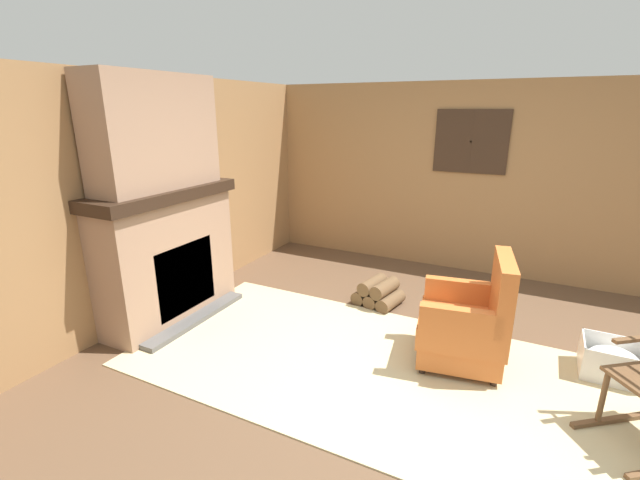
{
  "coord_description": "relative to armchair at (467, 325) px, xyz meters",
  "views": [
    {
      "loc": [
        0.65,
        -2.88,
        2.04
      ],
      "look_at": [
        -1.01,
        0.42,
        0.9
      ],
      "focal_mm": 24.0,
      "sensor_mm": 36.0,
      "label": 1
    }
  ],
  "objects": [
    {
      "name": "fireplace_hearth",
      "position": [
        -2.78,
        -0.45,
        0.31
      ],
      "size": [
        0.66,
        1.53,
        1.32
      ],
      "color": "#9E7A60",
      "rests_on": "ground"
    },
    {
      "name": "chimney_breast",
      "position": [
        -2.8,
        -0.45,
        1.49
      ],
      "size": [
        0.39,
        1.25,
        1.02
      ],
      "color": "#9E7A60",
      "rests_on": "fireplace_hearth"
    },
    {
      "name": "ground_plane",
      "position": [
        -0.31,
        -0.45,
        -0.35
      ],
      "size": [
        14.0,
        14.0,
        0.0
      ],
      "primitive_type": "plane",
      "color": "brown"
    },
    {
      "name": "firewood_stack",
      "position": [
        -1.01,
        0.75,
        -0.22
      ],
      "size": [
        0.53,
        0.47,
        0.28
      ],
      "rotation": [
        0.0,
        0.0,
        -0.2
      ],
      "color": "brown",
      "rests_on": "ground"
    },
    {
      "name": "oil_lamp_vase",
      "position": [
        -2.84,
        -1.0,
        1.07
      ],
      "size": [
        0.12,
        0.12,
        0.27
      ],
      "color": "silver",
      "rests_on": "fireplace_hearth"
    },
    {
      "name": "laundry_basket",
      "position": [
        1.07,
        0.32,
        -0.21
      ],
      "size": [
        0.45,
        0.37,
        0.29
      ],
      "rotation": [
        0.0,
        0.0,
        -0.01
      ],
      "color": "white",
      "rests_on": "ground"
    },
    {
      "name": "area_rug",
      "position": [
        -0.6,
        -0.41,
        -0.34
      ],
      "size": [
        4.13,
        1.97,
        0.01
      ],
      "color": "#C6B789",
      "rests_on": "ground"
    },
    {
      "name": "wood_panel_wall_back",
      "position": [
        -0.32,
        2.28,
        0.85
      ],
      "size": [
        6.01,
        0.09,
        2.36
      ],
      "color": "#9E7247",
      "rests_on": "ground"
    },
    {
      "name": "decorative_plate_on_mantel",
      "position": [
        -2.86,
        -0.5,
        1.12
      ],
      "size": [
        0.07,
        0.29,
        0.29
      ],
      "color": "red",
      "rests_on": "fireplace_hearth"
    },
    {
      "name": "storage_case",
      "position": [
        -2.84,
        -0.01,
        1.04
      ],
      "size": [
        0.17,
        0.23,
        0.13
      ],
      "color": "black",
      "rests_on": "fireplace_hearth"
    },
    {
      "name": "wood_panel_wall_left",
      "position": [
        -3.05,
        -0.45,
        0.83
      ],
      "size": [
        0.06,
        6.01,
        2.36
      ],
      "color": "#9E7247",
      "rests_on": "ground"
    },
    {
      "name": "armchair",
      "position": [
        0.0,
        0.0,
        0.0
      ],
      "size": [
        0.77,
        0.77,
        0.95
      ],
      "rotation": [
        0.0,
        0.0,
        3.3
      ],
      "color": "#C6662D",
      "rests_on": "ground"
    }
  ]
}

